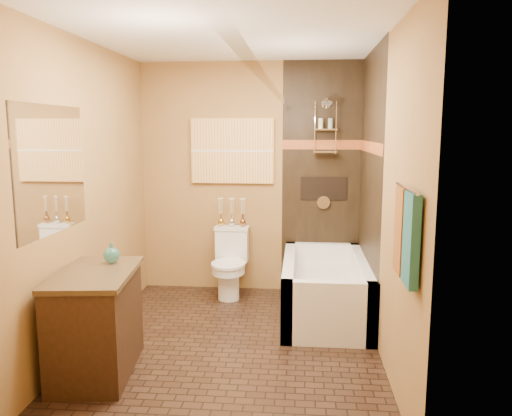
# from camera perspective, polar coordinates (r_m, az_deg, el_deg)

# --- Properties ---
(floor) EXTENTS (3.00, 3.00, 0.00)m
(floor) POSITION_cam_1_polar(r_m,az_deg,el_deg) (4.34, -2.70, -15.26)
(floor) COLOR black
(floor) RESTS_ON ground
(wall_left) EXTENTS (0.02, 3.00, 2.50)m
(wall_left) POSITION_cam_1_polar(r_m,az_deg,el_deg) (4.32, -18.79, 1.46)
(wall_left) COLOR #A3773F
(wall_left) RESTS_ON floor
(wall_right) EXTENTS (0.02, 3.00, 2.50)m
(wall_right) POSITION_cam_1_polar(r_m,az_deg,el_deg) (4.01, 14.43, 1.09)
(wall_right) COLOR #A3773F
(wall_right) RESTS_ON floor
(wall_back) EXTENTS (2.40, 0.02, 2.50)m
(wall_back) POSITION_cam_1_polar(r_m,az_deg,el_deg) (5.47, -0.65, 3.40)
(wall_back) COLOR #A3773F
(wall_back) RESTS_ON floor
(wall_front) EXTENTS (2.40, 0.02, 2.50)m
(wall_front) POSITION_cam_1_polar(r_m,az_deg,el_deg) (2.54, -7.55, -3.12)
(wall_front) COLOR #A3773F
(wall_front) RESTS_ON floor
(ceiling) EXTENTS (3.00, 3.00, 0.00)m
(ceiling) POSITION_cam_1_polar(r_m,az_deg,el_deg) (4.02, -2.98, 19.28)
(ceiling) COLOR silver
(ceiling) RESTS_ON wall_back
(alcove_tile_back) EXTENTS (0.85, 0.01, 2.50)m
(alcove_tile_back) POSITION_cam_1_polar(r_m,az_deg,el_deg) (5.44, 7.50, 3.29)
(alcove_tile_back) COLOR black
(alcove_tile_back) RESTS_ON wall_back
(alcove_tile_right) EXTENTS (0.01, 1.50, 2.50)m
(alcove_tile_right) POSITION_cam_1_polar(r_m,az_deg,el_deg) (4.74, 12.85, 2.32)
(alcove_tile_right) COLOR black
(alcove_tile_right) RESTS_ON wall_right
(mosaic_band_back) EXTENTS (0.85, 0.01, 0.10)m
(mosaic_band_back) POSITION_cam_1_polar(r_m,az_deg,el_deg) (5.40, 7.59, 7.19)
(mosaic_band_back) COLOR #99301B
(mosaic_band_back) RESTS_ON alcove_tile_back
(mosaic_band_right) EXTENTS (0.01, 1.50, 0.10)m
(mosaic_band_right) POSITION_cam_1_polar(r_m,az_deg,el_deg) (4.71, 12.89, 6.80)
(mosaic_band_right) COLOR #99301B
(mosaic_band_right) RESTS_ON alcove_tile_right
(alcove_niche) EXTENTS (0.50, 0.01, 0.25)m
(alcove_niche) POSITION_cam_1_polar(r_m,az_deg,el_deg) (5.44, 7.75, 2.23)
(alcove_niche) COLOR black
(alcove_niche) RESTS_ON alcove_tile_back
(shower_fixtures) EXTENTS (0.24, 0.33, 1.16)m
(shower_fixtures) POSITION_cam_1_polar(r_m,az_deg,el_deg) (5.30, 7.91, 7.64)
(shower_fixtures) COLOR silver
(shower_fixtures) RESTS_ON floor
(curtain_rod) EXTENTS (0.03, 1.55, 0.03)m
(curtain_rod) POSITION_cam_1_polar(r_m,az_deg,el_deg) (4.68, 3.36, 11.89)
(curtain_rod) COLOR silver
(curtain_rod) RESTS_ON wall_back
(towel_bar) EXTENTS (0.02, 0.55, 0.02)m
(towel_bar) POSITION_cam_1_polar(r_m,az_deg,el_deg) (2.95, 16.84, 2.19)
(towel_bar) COLOR silver
(towel_bar) RESTS_ON wall_right
(towel_teal) EXTENTS (0.05, 0.22, 0.52)m
(towel_teal) POSITION_cam_1_polar(r_m,az_deg,el_deg) (2.87, 17.31, -3.48)
(towel_teal) COLOR #1E5D65
(towel_teal) RESTS_ON towel_bar
(towel_rust) EXTENTS (0.05, 0.22, 0.52)m
(towel_rust) POSITION_cam_1_polar(r_m,az_deg,el_deg) (3.12, 16.32, -2.47)
(towel_rust) COLOR brown
(towel_rust) RESTS_ON towel_bar
(sunset_painting) EXTENTS (0.90, 0.04, 0.70)m
(sunset_painting) POSITION_cam_1_polar(r_m,az_deg,el_deg) (5.45, -2.72, 6.53)
(sunset_painting) COLOR gold
(sunset_painting) RESTS_ON wall_back
(vanity_mirror) EXTENTS (0.01, 1.00, 0.90)m
(vanity_mirror) POSITION_cam_1_polar(r_m,az_deg,el_deg) (3.78, -22.30, 4.07)
(vanity_mirror) COLOR white
(vanity_mirror) RESTS_ON wall_left
(bathtub) EXTENTS (0.80, 1.50, 0.55)m
(bathtub) POSITION_cam_1_polar(r_m,az_deg,el_deg) (4.93, 7.89, -9.57)
(bathtub) COLOR white
(bathtub) RESTS_ON floor
(toilet) EXTENTS (0.37, 0.55, 0.73)m
(toilet) POSITION_cam_1_polar(r_m,az_deg,el_deg) (5.38, -2.99, -6.23)
(toilet) COLOR white
(toilet) RESTS_ON floor
(vanity) EXTENTS (0.63, 0.93, 0.77)m
(vanity) POSITION_cam_1_polar(r_m,az_deg,el_deg) (3.91, -17.81, -12.31)
(vanity) COLOR black
(vanity) RESTS_ON floor
(teal_bottle) EXTENTS (0.15, 0.15, 0.19)m
(teal_bottle) POSITION_cam_1_polar(r_m,az_deg,el_deg) (3.96, -16.18, -4.97)
(teal_bottle) COLOR #297C74
(teal_bottle) RESTS_ON vanity
(bud_vases) EXTENTS (0.31, 0.06, 0.30)m
(bud_vases) POSITION_cam_1_polar(r_m,az_deg,el_deg) (5.43, -2.79, -0.40)
(bud_vases) COLOR gold
(bud_vases) RESTS_ON toilet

